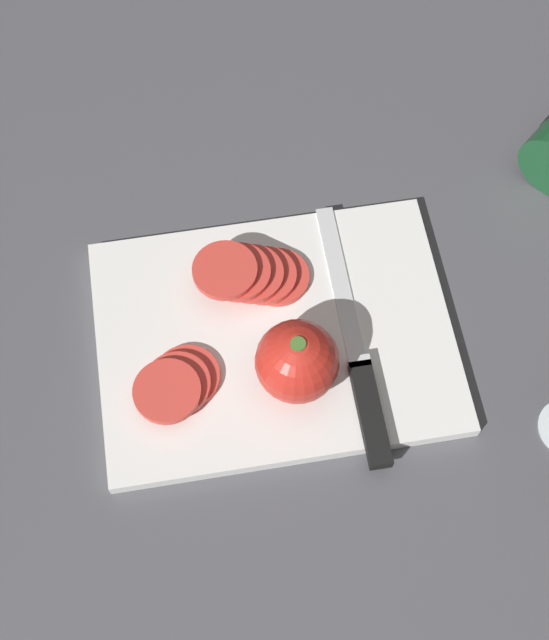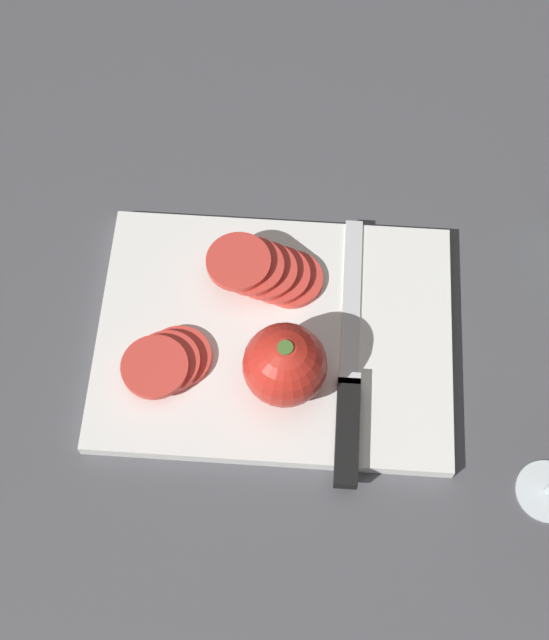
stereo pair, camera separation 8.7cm
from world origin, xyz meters
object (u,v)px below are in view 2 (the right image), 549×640
whole_tomato (285,365)px  tomato_slice_stack_far (167,362)px  knife (348,405)px  tomato_slice_stack_near (265,270)px

whole_tomato → tomato_slice_stack_far: (0.12, -0.01, -0.03)m
knife → tomato_slice_stack_near: tomato_slice_stack_near is taller
tomato_slice_stack_far → knife: bearing=170.0°
whole_tomato → tomato_slice_stack_near: size_ratio=0.68×
knife → tomato_slice_stack_far: tomato_slice_stack_far is taller
tomato_slice_stack_near → whole_tomato: bearing=103.3°
whole_tomato → tomato_slice_stack_near: whole_tomato is taller
knife → tomato_slice_stack_far: 0.18m
whole_tomato → tomato_slice_stack_far: whole_tomato is taller
whole_tomato → knife: size_ratio=0.28×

